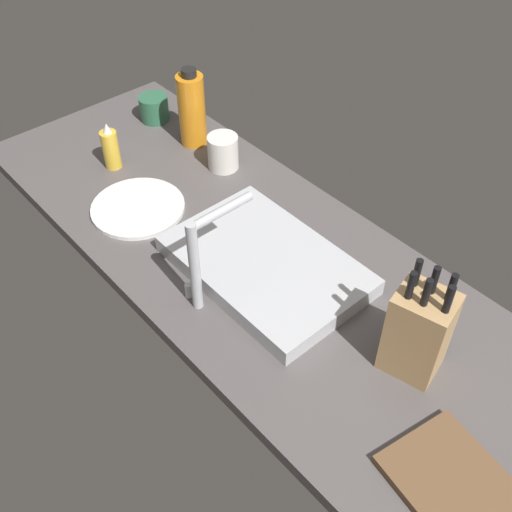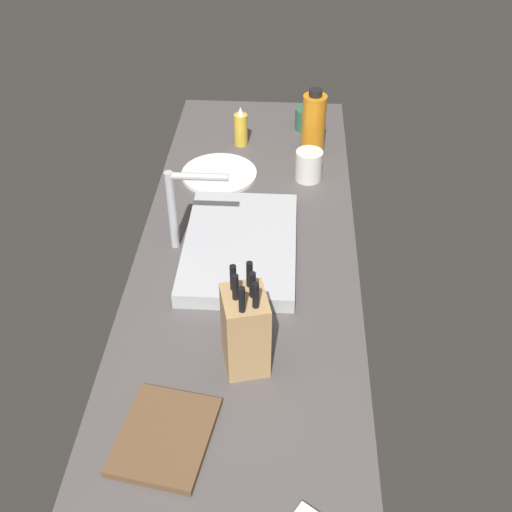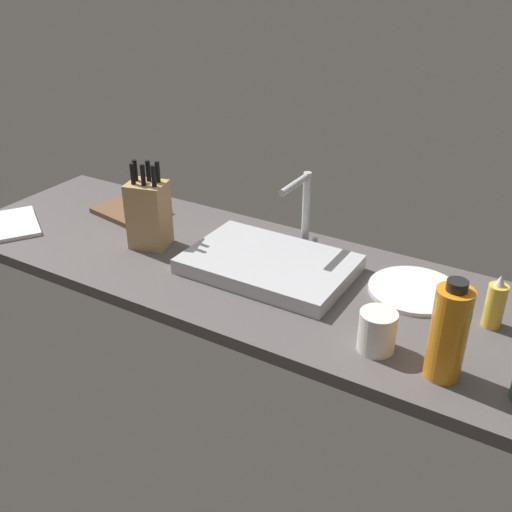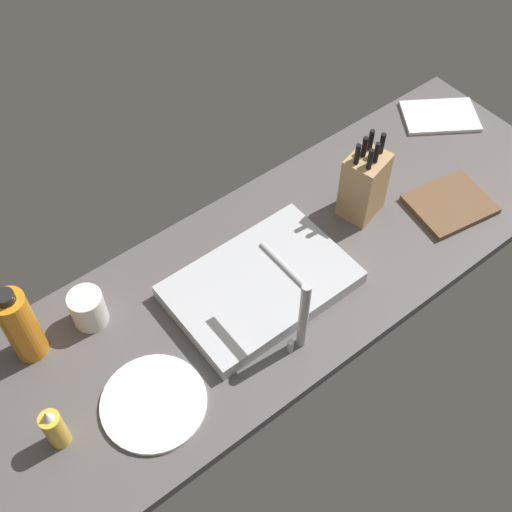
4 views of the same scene
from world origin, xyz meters
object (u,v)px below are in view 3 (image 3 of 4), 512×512
at_px(soap_bottle, 495,304).
at_px(dinner_plate, 415,290).
at_px(faucet, 303,205).
at_px(cutting_board, 131,211).
at_px(coffee_mug, 377,331).
at_px(knife_block, 149,213).
at_px(dish_towel, 12,224).
at_px(sink_basin, 269,264).
at_px(water_bottle, 449,333).

height_order(soap_bottle, dinner_plate, soap_bottle).
relative_size(faucet, cutting_board, 1.09).
bearing_deg(coffee_mug, knife_block, 169.41).
distance_m(faucet, soap_bottle, 0.60).
bearing_deg(knife_block, cutting_board, 130.88).
bearing_deg(faucet, soap_bottle, -11.46).
relative_size(dinner_plate, dish_towel, 1.05).
height_order(sink_basin, cutting_board, sink_basin).
relative_size(cutting_board, dinner_plate, 0.90).
xyz_separation_m(soap_bottle, dinner_plate, (-0.21, 0.06, -0.06)).
bearing_deg(soap_bottle, sink_basin, -175.73).
bearing_deg(soap_bottle, dinner_plate, 165.05).
height_order(faucet, dish_towel, faucet).
distance_m(knife_block, soap_bottle, 1.01).
distance_m(dinner_plate, dish_towel, 1.31).
xyz_separation_m(faucet, knife_block, (-0.42, -0.21, -0.04)).
xyz_separation_m(sink_basin, coffee_mug, (0.39, -0.19, 0.03)).
xyz_separation_m(sink_basin, cutting_board, (-0.61, 0.11, -0.01)).
bearing_deg(faucet, knife_block, -153.68).
bearing_deg(dish_towel, coffee_mug, -0.75).
height_order(dish_towel, coffee_mug, coffee_mug).
bearing_deg(knife_block, dinner_plate, -3.84).
height_order(knife_block, dish_towel, knife_block).
bearing_deg(water_bottle, knife_block, 170.35).
height_order(sink_basin, soap_bottle, soap_bottle).
height_order(faucet, cutting_board, faucet).
bearing_deg(knife_block, water_bottle, -23.87).
relative_size(sink_basin, dinner_plate, 1.87).
bearing_deg(dish_towel, faucet, 20.50).
relative_size(knife_block, water_bottle, 1.13).
bearing_deg(water_bottle, sink_basin, 159.62).
distance_m(cutting_board, dish_towel, 0.39).
relative_size(soap_bottle, coffee_mug, 1.42).
xyz_separation_m(knife_block, cutting_board, (-0.22, 0.15, -0.10)).
bearing_deg(coffee_mug, dinner_plate, 89.84).
distance_m(cutting_board, soap_bottle, 1.22).
relative_size(water_bottle, coffee_mug, 2.39).
bearing_deg(sink_basin, knife_block, -173.72).
distance_m(soap_bottle, water_bottle, 0.26).
distance_m(faucet, water_bottle, 0.65).
height_order(faucet, dinner_plate, faucet).
bearing_deg(soap_bottle, water_bottle, -102.16).
distance_m(faucet, knife_block, 0.47).
height_order(sink_basin, coffee_mug, coffee_mug).
xyz_separation_m(sink_basin, knife_block, (-0.40, -0.04, 0.08)).
xyz_separation_m(cutting_board, soap_bottle, (1.22, -0.06, 0.05)).
xyz_separation_m(soap_bottle, coffee_mug, (-0.21, -0.24, -0.01)).
height_order(water_bottle, dish_towel, water_bottle).
distance_m(cutting_board, coffee_mug, 1.05).
distance_m(sink_basin, dinner_plate, 0.41).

